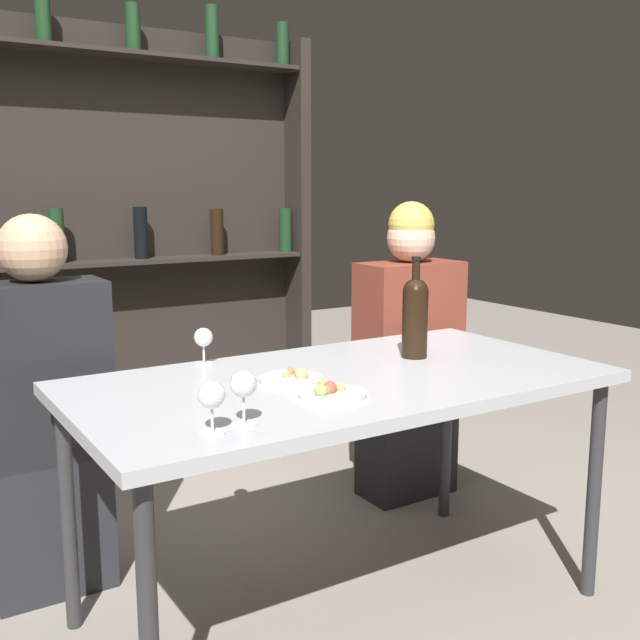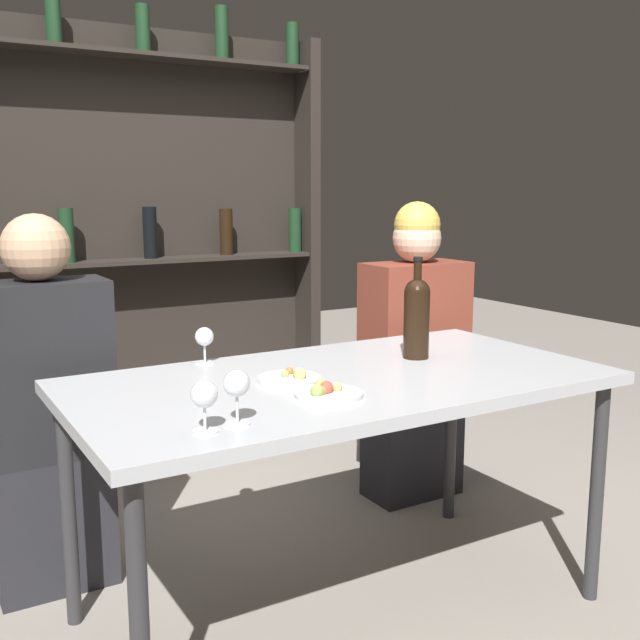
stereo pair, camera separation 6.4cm
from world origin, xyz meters
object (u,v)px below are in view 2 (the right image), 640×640
seated_person_right (414,359)px  wine_glass_1 (237,386)px  wine_glass_2 (204,397)px  wine_bottle (417,314)px  food_plate_0 (291,378)px  wine_glass_0 (204,338)px  food_plate_1 (327,392)px  seated_person_left (47,417)px

seated_person_right → wine_glass_1: bearing=-143.8°
wine_glass_1 → wine_glass_2: 0.09m
wine_glass_1 → seated_person_right: 1.51m
wine_bottle → food_plate_0: bearing=-173.5°
wine_glass_2 → seated_person_right: size_ratio=0.10×
wine_glass_2 → wine_glass_0: bearing=68.2°
wine_glass_1 → food_plate_0: 0.43m
food_plate_1 → seated_person_left: bearing=126.9°
food_plate_0 → seated_person_right: seated_person_right is taller
wine_glass_0 → food_plate_0: (0.13, -0.33, -0.07)m
wine_glass_2 → seated_person_left: bearing=102.0°
wine_glass_0 → seated_person_right: size_ratio=0.09×
food_plate_1 → wine_glass_2: bearing=-163.8°
wine_glass_0 → seated_person_right: (1.03, 0.25, -0.24)m
wine_bottle → food_plate_0: (-0.50, -0.06, -0.13)m
food_plate_1 → seated_person_left: (-0.58, 0.78, -0.19)m
wine_glass_2 → food_plate_1: size_ratio=0.66×
wine_glass_0 → food_plate_1: (0.14, -0.52, -0.07)m
seated_person_left → wine_bottle: bearing=-26.2°
wine_glass_2 → seated_person_right: 1.58m
wine_bottle → wine_glass_2: (-0.88, -0.36, -0.06)m
food_plate_1 → wine_bottle: bearing=27.0°
wine_glass_1 → food_plate_1: (0.31, 0.10, -0.08)m
wine_glass_1 → seated_person_right: bearing=36.2°
seated_person_right → wine_bottle: bearing=-127.4°
seated_person_right → food_plate_1: bearing=-138.9°
wine_glass_1 → food_plate_1: 0.33m
wine_glass_1 → seated_person_right: seated_person_right is taller
seated_person_left → food_plate_0: bearing=-45.4°
seated_person_right → wine_glass_2: bearing=-145.3°
wine_glass_0 → seated_person_left: (-0.44, 0.25, -0.25)m
wine_bottle → food_plate_0: 0.52m
wine_bottle → seated_person_right: bearing=52.6°
wine_bottle → wine_glass_2: size_ratio=2.74×
wine_bottle → wine_glass_1: bearing=-156.3°
wine_glass_2 → food_plate_1: wine_glass_2 is taller
food_plate_1 → seated_person_right: size_ratio=0.15×
wine_glass_2 → seated_person_left: seated_person_left is taller
wine_glass_2 → food_plate_1: (0.39, 0.11, -0.07)m
food_plate_1 → wine_glass_0: bearing=104.7°
food_plate_1 → seated_person_left: size_ratio=0.15×
wine_glass_0 → seated_person_left: seated_person_left is taller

